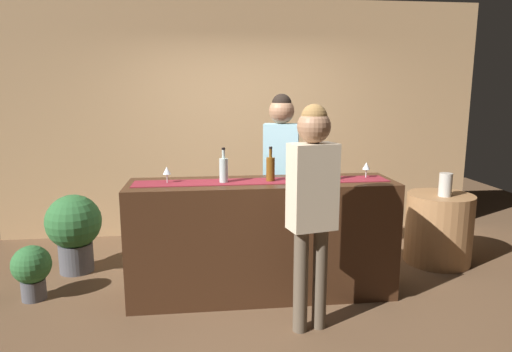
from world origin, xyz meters
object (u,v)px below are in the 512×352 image
bartender (281,162)px  potted_plant_tall (74,228)px  wine_bottle_green (332,168)px  potted_plant_small (32,269)px  wine_glass_mid_counter (366,166)px  round_side_table (439,228)px  wine_glass_near_customer (167,171)px  wine_bottle_amber (271,168)px  vase_on_side_table (445,185)px  wine_bottle_clear (224,170)px  customer_sipping (312,194)px

bartender → potted_plant_tall: bartender is taller
wine_bottle_green → potted_plant_small: wine_bottle_green is taller
wine_glass_mid_counter → round_side_table: 1.37m
wine_glass_near_customer → wine_glass_mid_counter: size_ratio=1.00×
wine_bottle_amber → wine_glass_near_customer: (-0.88, 0.02, -0.01)m
wine_bottle_amber → wine_glass_mid_counter: size_ratio=2.10×
bartender → vase_on_side_table: size_ratio=7.41×
vase_on_side_table → wine_glass_near_customer: bearing=-170.7°
wine_bottle_clear → bartender: bartender is taller
round_side_table → potted_plant_tall: 3.77m
potted_plant_small → vase_on_side_table: bearing=5.1°
wine_bottle_clear → potted_plant_small: size_ratio=0.62×
wine_bottle_amber → potted_plant_small: bearing=176.7°
bartender → potted_plant_tall: size_ratio=2.24×
wine_bottle_green → potted_plant_tall: 2.62m
wine_bottle_green → wine_glass_mid_counter: 0.34m
bartender → vase_on_side_table: 1.71m
wine_bottle_clear → wine_glass_mid_counter: size_ratio=2.10×
wine_glass_near_customer → bartender: bartender is taller
wine_glass_near_customer → vase_on_side_table: wine_glass_near_customer is taller
bartender → customer_sipping: size_ratio=1.04×
wine_glass_mid_counter → potted_plant_small: 3.08m
potted_plant_tall → wine_glass_near_customer: bearing=-35.7°
bartender → potted_plant_tall: 2.18m
wine_bottle_amber → wine_bottle_green: bearing=-1.3°
wine_bottle_amber → bartender: bearing=71.6°
wine_bottle_amber → customer_sipping: 0.69m
potted_plant_small → wine_bottle_green: bearing=-2.9°
wine_glass_near_customer → wine_bottle_green: bearing=-1.3°
potted_plant_small → bartender: bearing=11.5°
wine_bottle_amber → wine_glass_mid_counter: 0.88m
wine_bottle_amber → wine_glass_mid_counter: (0.88, 0.05, -0.01)m
round_side_table → bartender: bearing=178.9°
round_side_table → potted_plant_small: bearing=-173.9°
wine_bottle_green → customer_sipping: bearing=-117.0°
potted_plant_tall → wine_bottle_amber: bearing=-21.4°
round_side_table → vase_on_side_table: 0.50m
potted_plant_tall → vase_on_side_table: bearing=-4.0°
vase_on_side_table → wine_bottle_amber: bearing=-165.9°
bartender → wine_glass_near_customer: bearing=41.8°
vase_on_side_table → bartender: bearing=176.3°
bartender → wine_glass_mid_counter: bearing=156.3°
wine_bottle_clear → wine_glass_near_customer: bearing=176.1°
round_side_table → vase_on_side_table: vase_on_side_table is taller
wine_glass_near_customer → potted_plant_tall: bearing=144.3°
wine_bottle_green → wine_glass_mid_counter: (0.34, 0.06, -0.01)m
wine_bottle_amber → vase_on_side_table: wine_bottle_amber is taller
wine_bottle_clear → wine_glass_near_customer: 0.48m
bartender → potted_plant_small: bartender is taller
bartender → wine_bottle_amber: bearing=85.9°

